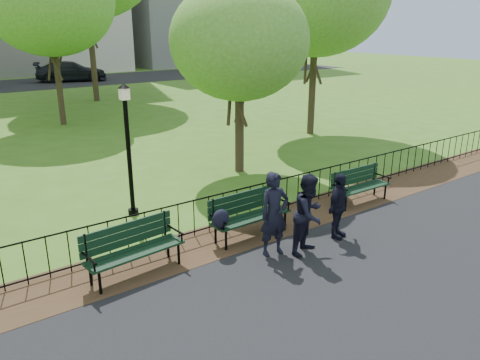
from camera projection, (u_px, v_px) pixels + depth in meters
ground at (313, 247)px, 10.22m from camera, size 120.00×120.00×0.00m
asphalt_path at (460, 323)px, 7.61m from camera, size 60.00×9.20×0.01m
dirt_strip at (269, 224)px, 11.36m from camera, size 60.00×1.60×0.01m
far_street at (0, 86)px, 37.04m from camera, size 70.00×9.00×0.01m
iron_fence at (256, 200)px, 11.59m from camera, size 24.06×0.06×1.00m
park_bench_main at (240, 213)px, 10.36m from camera, size 2.10×0.65×1.12m
park_bench_left_a at (132, 243)px, 8.97m from camera, size 1.99×0.77×1.10m
park_bench_right_a at (359, 182)px, 12.63m from camera, size 1.83×0.60×1.03m
lamppost at (128, 146)px, 11.42m from camera, size 0.30×0.30×3.32m
tree_near_e at (239, 41)px, 14.25m from camera, size 4.29×4.29×5.98m
tree_far_c at (49, 0)px, 21.01m from camera, size 5.87×5.87×8.18m
person_left at (274, 214)px, 9.64m from camera, size 0.71×0.52×1.80m
person_mid at (309, 214)px, 9.74m from camera, size 0.93×0.68×1.73m
person_right at (338, 206)px, 10.45m from camera, size 0.96×0.64×1.51m
sedan_dark at (71, 71)px, 39.94m from camera, size 6.21×4.01×1.67m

